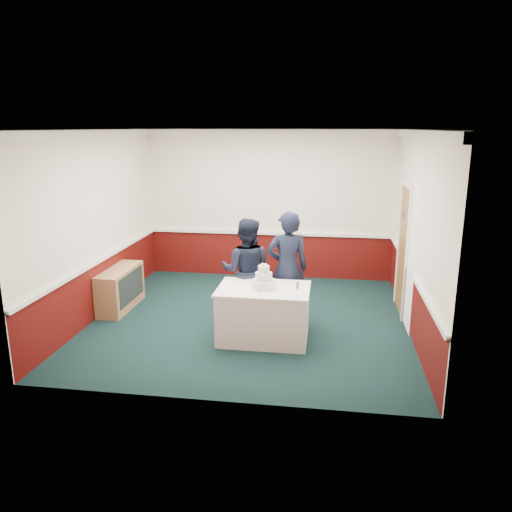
# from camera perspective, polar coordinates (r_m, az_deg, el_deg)

# --- Properties ---
(ground) EXTENTS (5.00, 5.00, 0.00)m
(ground) POSITION_cam_1_polar(r_m,az_deg,el_deg) (8.16, -0.74, -7.29)
(ground) COLOR black
(ground) RESTS_ON ground
(room_shell) EXTENTS (5.00, 5.00, 3.00)m
(room_shell) POSITION_cam_1_polar(r_m,az_deg,el_deg) (8.24, 0.44, 7.09)
(room_shell) COLOR white
(room_shell) RESTS_ON ground
(sideboard) EXTENTS (0.41, 1.20, 0.70)m
(sideboard) POSITION_cam_1_polar(r_m,az_deg,el_deg) (8.87, -15.23, -3.61)
(sideboard) COLOR #AC8153
(sideboard) RESTS_ON ground
(cake_table) EXTENTS (1.32, 0.92, 0.79)m
(cake_table) POSITION_cam_1_polar(r_m,az_deg,el_deg) (7.31, 0.87, -6.56)
(cake_table) COLOR white
(cake_table) RESTS_ON ground
(wedding_cake) EXTENTS (0.35, 0.35, 0.36)m
(wedding_cake) POSITION_cam_1_polar(r_m,az_deg,el_deg) (7.15, 0.88, -2.83)
(wedding_cake) COLOR white
(wedding_cake) RESTS_ON cake_table
(cake_knife) EXTENTS (0.05, 0.22, 0.00)m
(cake_knife) POSITION_cam_1_polar(r_m,az_deg,el_deg) (7.00, 0.42, -4.14)
(cake_knife) COLOR silver
(cake_knife) RESTS_ON cake_table
(champagne_flute) EXTENTS (0.05, 0.05, 0.21)m
(champagne_flute) POSITION_cam_1_polar(r_m,az_deg,el_deg) (6.83, 4.74, -3.47)
(champagne_flute) COLOR silver
(champagne_flute) RESTS_ON cake_table
(person_man) EXTENTS (0.83, 0.66, 1.68)m
(person_man) POSITION_cam_1_polar(r_m,az_deg,el_deg) (7.85, -1.11, -1.70)
(person_man) COLOR black
(person_man) RESTS_ON ground
(person_woman) EXTENTS (0.75, 0.58, 1.81)m
(person_woman) POSITION_cam_1_polar(r_m,az_deg,el_deg) (7.76, 3.59, -1.44)
(person_woman) COLOR black
(person_woman) RESTS_ON ground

